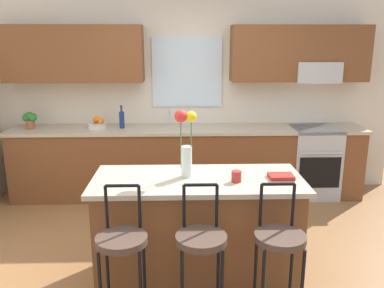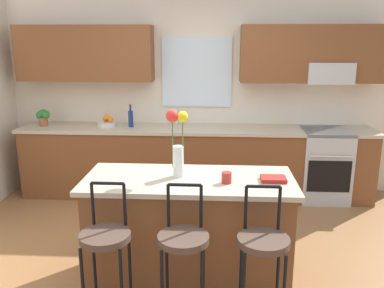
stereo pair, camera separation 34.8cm
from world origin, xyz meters
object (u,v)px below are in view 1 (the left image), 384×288
at_px(bar_stool_middle, 201,245).
at_px(flower_vase, 186,141).
at_px(kitchen_island, 198,229).
at_px(oven_range, 312,161).
at_px(bar_stool_near, 122,246).
at_px(fruit_bowl_oranges, 97,124).
at_px(bar_stool_far, 279,244).
at_px(cookbook, 281,176).
at_px(potted_plant_small, 30,119).
at_px(bottle_olive_oil, 122,119).
at_px(mug_ceramic, 236,176).

relative_size(bar_stool_middle, flower_vase, 1.86).
relative_size(kitchen_island, bar_stool_middle, 1.66).
xyz_separation_m(oven_range, kitchen_island, (-1.61, -1.93, 0.00)).
xyz_separation_m(bar_stool_near, fruit_bowl_oranges, (-0.65, 2.54, 0.34)).
xyz_separation_m(oven_range, fruit_bowl_oranges, (-2.81, 0.03, 0.51)).
bearing_deg(oven_range, flower_vase, -132.00).
bearing_deg(kitchen_island, oven_range, 50.24).
distance_m(flower_vase, fruit_bowl_oranges, 2.23).
relative_size(bar_stool_far, cookbook, 5.21).
relative_size(cookbook, potted_plant_small, 0.92).
distance_m(bar_stool_near, bar_stool_middle, 0.55).
relative_size(cookbook, bottle_olive_oil, 0.68).
xyz_separation_m(bar_stool_near, bar_stool_far, (1.10, 0.00, 0.00)).
bearing_deg(potted_plant_small, bar_stool_middle, -51.08).
relative_size(kitchen_island, bar_stool_near, 1.66).
bearing_deg(kitchen_island, potted_plant_small, 136.36).
bearing_deg(bar_stool_near, bar_stool_middle, 0.00).
bearing_deg(bottle_olive_oil, kitchen_island, -65.58).
xyz_separation_m(oven_range, mug_ceramic, (-1.30, -2.03, 0.51)).
distance_m(bar_stool_far, cookbook, 0.65).
bearing_deg(bar_stool_far, flower_vase, 136.05).
bearing_deg(bar_stool_near, cookbook, 24.47).
distance_m(bar_stool_far, bottle_olive_oil, 2.95).
xyz_separation_m(bar_stool_far, potted_plant_small, (-2.60, 2.54, 0.41)).
bearing_deg(bar_stool_far, bar_stool_middle, 180.00).
bearing_deg(mug_ceramic, bar_stool_far, -63.16).
xyz_separation_m(oven_range, bar_stool_near, (-2.16, -2.52, 0.18)).
xyz_separation_m(kitchen_island, fruit_bowl_oranges, (-1.20, 1.96, 0.51)).
xyz_separation_m(bar_stool_middle, flower_vase, (-0.10, 0.62, 0.59)).
height_order(oven_range, bar_stool_middle, bar_stool_middle).
xyz_separation_m(flower_vase, mug_ceramic, (0.40, -0.14, -0.26)).
bearing_deg(bar_stool_far, bottle_olive_oil, 119.52).
bearing_deg(mug_ceramic, bar_stool_middle, -121.94).
bearing_deg(cookbook, potted_plant_small, 144.07).
bearing_deg(kitchen_island, bar_stool_near, -133.28).
bearing_deg(bar_stool_middle, flower_vase, 98.82).
height_order(bar_stool_near, potted_plant_small, potted_plant_small).
distance_m(bar_stool_middle, cookbook, 0.93).
xyz_separation_m(flower_vase, fruit_bowl_oranges, (-1.11, 1.92, -0.25)).
xyz_separation_m(kitchen_island, bar_stool_far, (0.55, -0.58, 0.17)).
relative_size(flower_vase, potted_plant_small, 2.57).
xyz_separation_m(bar_stool_far, mug_ceramic, (-0.25, 0.49, 0.33)).
bearing_deg(bar_stool_middle, mug_ceramic, 58.06).
xyz_separation_m(bar_stool_middle, fruit_bowl_oranges, (-1.20, 2.54, 0.34)).
bearing_deg(bar_stool_far, bar_stool_near, 180.00).
relative_size(bar_stool_near, bar_stool_middle, 1.00).
distance_m(bar_stool_middle, fruit_bowl_oranges, 2.83).
xyz_separation_m(fruit_bowl_oranges, bottle_olive_oil, (0.32, -0.00, 0.06)).
distance_m(cookbook, fruit_bowl_oranges, 2.74).
bearing_deg(bar_stool_near, flower_vase, 53.99).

